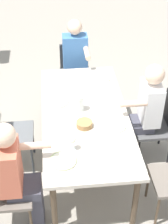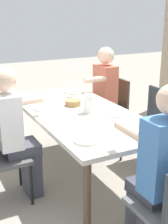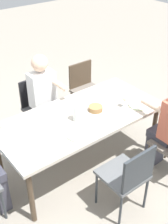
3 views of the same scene
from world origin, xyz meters
name	(u,v)px [view 1 (image 1 of 3)]	position (x,y,z in m)	size (l,w,h in m)	color
ground_plane	(85,163)	(0.00, 0.00, 0.00)	(16.00, 16.00, 0.00)	gray
dining_table	(85,119)	(0.00, 0.00, 0.70)	(2.02, 0.95, 0.76)	beige
chair_west_north	(1,190)	(-0.77, 0.89, 0.51)	(0.44, 0.44, 0.86)	#6A6158
chair_mid_north	(7,131)	(0.07, 0.89, 0.53)	(0.44, 0.44, 0.90)	#5B5E61
chair_mid_south	(159,123)	(0.07, -0.89, 0.50)	(0.44, 0.44, 0.86)	#4F4F50
chair_head_east	(75,69)	(1.43, 0.00, 0.50)	(0.44, 0.44, 0.85)	#5B5E61
diner_woman_green	(144,111)	(0.07, -0.69, 0.70)	(0.34, 0.50, 1.30)	#3F3F4C
diner_man_white	(76,63)	(1.25, 0.00, 0.70)	(0.49, 0.35, 1.32)	#3F3F4C
diner_guest_third	(18,174)	(-0.77, 0.71, 0.70)	(0.35, 0.50, 1.30)	#3F3F4C
plate_0	(63,161)	(-0.70, 0.28, 0.77)	(0.26, 0.26, 0.02)	silver
wine_glass_0	(72,140)	(-0.55, 0.18, 0.88)	(0.07, 0.07, 0.16)	white
fork_0	(64,173)	(-0.85, 0.28, 0.76)	(0.02, 0.17, 0.01)	silver
spoon_0	(62,150)	(-0.55, 0.28, 0.76)	(0.02, 0.17, 0.01)	silver
plate_1	(114,126)	(-0.24, -0.28, 0.77)	(0.26, 0.26, 0.02)	white
fork_1	(116,135)	(-0.39, -0.28, 0.76)	(0.02, 0.17, 0.01)	silver
spoon_1	(111,117)	(-0.09, -0.28, 0.76)	(0.02, 0.17, 0.01)	silver
plate_2	(57,102)	(0.25, 0.29, 0.77)	(0.25, 0.25, 0.02)	white
fork_2	(58,110)	(0.10, 0.29, 0.76)	(0.02, 0.17, 0.01)	silver
spoon_2	(57,95)	(0.40, 0.29, 0.76)	(0.02, 0.17, 0.01)	silver
plate_3	(102,78)	(0.72, -0.29, 0.77)	(0.22, 0.22, 0.02)	white
fork_3	(103,85)	(0.57, -0.29, 0.76)	(0.02, 0.17, 0.01)	silver
spoon_3	(100,72)	(0.87, -0.29, 0.76)	(0.02, 0.17, 0.01)	silver
water_pitcher	(79,104)	(0.08, 0.06, 0.84)	(0.10, 0.10, 0.19)	white
bread_basket	(84,124)	(-0.21, 0.03, 0.79)	(0.17, 0.17, 0.06)	#9E7547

